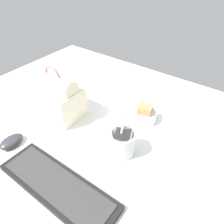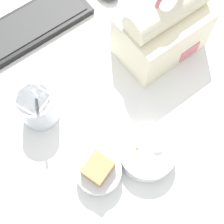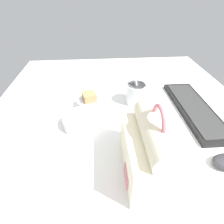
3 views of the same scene
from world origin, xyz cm
name	(u,v)px [view 1 (image 1 of 3)]	position (x,y,z in cm)	size (l,w,h in cm)	color
desk_surface	(101,127)	(0.00, 0.00, 1.00)	(140.00, 110.00, 2.00)	white
keyboard	(57,186)	(-7.28, 30.18, 3.02)	(40.39, 12.88, 2.10)	black
lunch_bag	(57,97)	(19.50, 4.23, 10.46)	(20.96, 14.28, 22.44)	#EFE5C1
soup_cup	(122,143)	(-15.05, 6.78, 6.78)	(8.77, 8.77, 15.20)	silver
bento_bowl_sandwich	(144,115)	(-12.47, -13.10, 4.71)	(10.12, 10.12, 7.26)	silver
bento_bowl_snacks	(126,103)	(-1.38, -16.12, 4.39)	(12.77, 12.77, 5.63)	silver
computer_mouse	(11,141)	(19.62, 27.56, 3.57)	(5.89, 9.12, 3.15)	#333338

